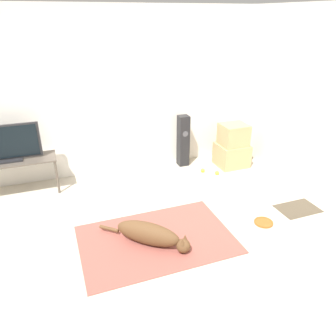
% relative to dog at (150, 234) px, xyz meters
% --- Properties ---
extents(ground_plane, '(12.00, 12.00, 0.00)m').
position_rel_dog_xyz_m(ground_plane, '(-0.04, 0.05, -0.14)').
color(ground_plane, '#BCB29E').
extents(wall_back, '(8.00, 0.06, 2.55)m').
position_rel_dog_xyz_m(wall_back, '(-0.04, 2.15, 1.14)').
color(wall_back, silver).
rests_on(wall_back, ground_plane).
extents(area_rug, '(1.77, 1.18, 0.01)m').
position_rel_dog_xyz_m(area_rug, '(0.09, 0.06, -0.13)').
color(area_rug, '#934C42').
rests_on(area_rug, ground_plane).
extents(dog, '(0.88, 0.81, 0.27)m').
position_rel_dog_xyz_m(dog, '(0.00, 0.00, 0.00)').
color(dog, brown).
rests_on(dog, area_rug).
extents(frisbee, '(0.24, 0.24, 0.03)m').
position_rel_dog_xyz_m(frisbee, '(1.47, -0.10, -0.13)').
color(frisbee, '#DB511E').
rests_on(frisbee, ground_plane).
extents(cardboard_box_lower, '(0.51, 0.47, 0.39)m').
position_rel_dog_xyz_m(cardboard_box_lower, '(1.99, 1.59, 0.05)').
color(cardboard_box_lower, tan).
rests_on(cardboard_box_lower, ground_plane).
extents(cardboard_box_upper, '(0.43, 0.40, 0.36)m').
position_rel_dog_xyz_m(cardboard_box_upper, '(1.98, 1.59, 0.43)').
color(cardboard_box_upper, tan).
rests_on(cardboard_box_upper, cardboard_box_lower).
extents(floor_speaker, '(0.17, 0.18, 0.88)m').
position_rel_dog_xyz_m(floor_speaker, '(1.20, 1.91, 0.30)').
color(floor_speaker, black).
rests_on(floor_speaker, ground_plane).
extents(tv_stand, '(1.19, 0.43, 0.53)m').
position_rel_dog_xyz_m(tv_stand, '(-1.47, 1.80, 0.33)').
color(tv_stand, brown).
rests_on(tv_stand, ground_plane).
extents(tv, '(0.86, 0.20, 0.52)m').
position_rel_dog_xyz_m(tv, '(-1.47, 1.81, 0.65)').
color(tv, '#232326').
rests_on(tv, tv_stand).
extents(tennis_ball_by_boxes, '(0.07, 0.07, 0.07)m').
position_rel_dog_xyz_m(tennis_ball_by_boxes, '(1.57, 1.33, -0.11)').
color(tennis_ball_by_boxes, '#C6E033').
rests_on(tennis_ball_by_boxes, ground_plane).
extents(tennis_ball_near_speaker, '(0.07, 0.07, 0.07)m').
position_rel_dog_xyz_m(tennis_ball_near_speaker, '(1.39, 1.50, -0.11)').
color(tennis_ball_near_speaker, '#C6E033').
rests_on(tennis_ball_near_speaker, ground_plane).
extents(door_mat, '(0.56, 0.39, 0.01)m').
position_rel_dog_xyz_m(door_mat, '(2.11, 0.02, -0.14)').
color(door_mat, '#4C4233').
rests_on(door_mat, ground_plane).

